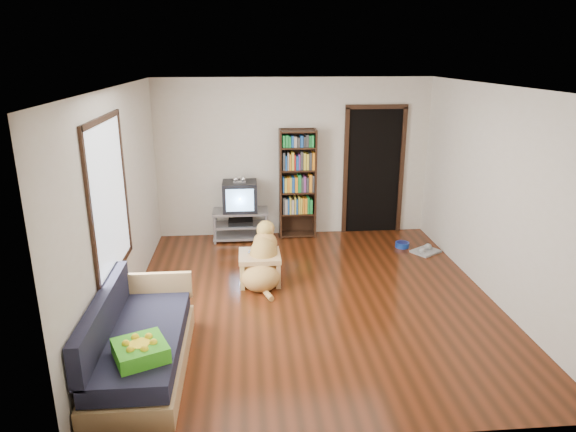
{
  "coord_description": "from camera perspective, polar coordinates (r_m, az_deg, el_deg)",
  "views": [
    {
      "loc": [
        -0.8,
        -5.82,
        2.95
      ],
      "look_at": [
        -0.25,
        0.62,
        0.9
      ],
      "focal_mm": 32.0,
      "sensor_mm": 36.0,
      "label": 1
    }
  ],
  "objects": [
    {
      "name": "wall_front",
      "position": [
        3.8,
        7.92,
        -8.37
      ],
      "size": [
        4.5,
        0.0,
        4.5
      ],
      "primitive_type": "plane",
      "rotation": [
        -1.57,
        0.0,
        0.0
      ],
      "color": "beige",
      "rests_on": "ground"
    },
    {
      "name": "bookshelf",
      "position": [
        8.44,
        1.07,
        4.24
      ],
      "size": [
        0.6,
        0.3,
        1.8
      ],
      "color": "black",
      "rests_on": "ground"
    },
    {
      "name": "wall_back",
      "position": [
        8.52,
        0.63,
        6.43
      ],
      "size": [
        4.5,
        0.0,
        4.5
      ],
      "primitive_type": "plane",
      "rotation": [
        1.57,
        0.0,
        0.0
      ],
      "color": "beige",
      "rests_on": "ground"
    },
    {
      "name": "wall_right",
      "position": [
        6.78,
        22.09,
        2.19
      ],
      "size": [
        0.0,
        5.0,
        5.0
      ],
      "primitive_type": "plane",
      "rotation": [
        1.57,
        0.0,
        -1.57
      ],
      "color": "beige",
      "rests_on": "ground"
    },
    {
      "name": "dog_bowl",
      "position": [
        8.39,
        12.57,
        -3.14
      ],
      "size": [
        0.22,
        0.22,
        0.08
      ],
      "primitive_type": "cylinder",
      "color": "navy",
      "rests_on": "ground"
    },
    {
      "name": "sofa",
      "position": [
        5.3,
        -16.28,
        -13.67
      ],
      "size": [
        0.8,
        1.8,
        0.8
      ],
      "color": "tan",
      "rests_on": "ground"
    },
    {
      "name": "doorway",
      "position": [
        8.77,
        9.49,
        5.31
      ],
      "size": [
        1.03,
        0.05,
        2.19
      ],
      "color": "black",
      "rests_on": "wall_back"
    },
    {
      "name": "ground",
      "position": [
        6.58,
        2.7,
        -9.08
      ],
      "size": [
        5.0,
        5.0,
        0.0
      ],
      "primitive_type": "plane",
      "color": "#51200D",
      "rests_on": "ground"
    },
    {
      "name": "tv_stand",
      "position": [
        8.51,
        -5.27,
        -0.85
      ],
      "size": [
        0.9,
        0.45,
        0.5
      ],
      "color": "#99999E",
      "rests_on": "ground"
    },
    {
      "name": "wall_left",
      "position": [
        6.22,
        -18.13,
        1.32
      ],
      "size": [
        0.0,
        5.0,
        5.0
      ],
      "primitive_type": "plane",
      "rotation": [
        1.57,
        0.0,
        1.57
      ],
      "color": "beige",
      "rests_on": "ground"
    },
    {
      "name": "ceiling",
      "position": [
        5.89,
        3.07,
        14.16
      ],
      "size": [
        5.0,
        5.0,
        0.0
      ],
      "primitive_type": "plane",
      "rotation": [
        3.14,
        0.0,
        0.0
      ],
      "color": "white",
      "rests_on": "ground"
    },
    {
      "name": "laptop",
      "position": [
        6.84,
        -3.18,
        -4.22
      ],
      "size": [
        0.35,
        0.26,
        0.02
      ],
      "primitive_type": "imported",
      "rotation": [
        0.0,
        0.0,
        -0.2
      ],
      "color": "silver",
      "rests_on": "coffee_table"
    },
    {
      "name": "green_cushion",
      "position": [
        4.78,
        -16.08,
        -14.18
      ],
      "size": [
        0.56,
        0.56,
        0.14
      ],
      "primitive_type": "cube",
      "rotation": [
        0.0,
        0.0,
        0.42
      ],
      "color": "green",
      "rests_on": "sofa"
    },
    {
      "name": "crt_tv",
      "position": [
        8.39,
        -5.36,
        2.27
      ],
      "size": [
        0.55,
        0.52,
        0.58
      ],
      "color": "black",
      "rests_on": "tv_stand"
    },
    {
      "name": "window",
      "position": [
        5.7,
        -19.25,
        1.85
      ],
      "size": [
        0.03,
        1.46,
        1.7
      ],
      "color": "white",
      "rests_on": "wall_left"
    },
    {
      "name": "coffee_table",
      "position": [
        6.92,
        -3.17,
        -5.14
      ],
      "size": [
        0.55,
        0.55,
        0.4
      ],
      "color": "tan",
      "rests_on": "ground"
    },
    {
      "name": "dog",
      "position": [
        6.86,
        -2.8,
        -5.09
      ],
      "size": [
        0.64,
        1.03,
        0.84
      ],
      "color": "#D9A953",
      "rests_on": "ground"
    },
    {
      "name": "grey_rag",
      "position": [
        8.27,
        15.05,
        -3.82
      ],
      "size": [
        0.51,
        0.49,
        0.03
      ],
      "primitive_type": "cube",
      "rotation": [
        0.0,
        0.0,
        0.58
      ],
      "color": "#A0A0A0",
      "rests_on": "ground"
    }
  ]
}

